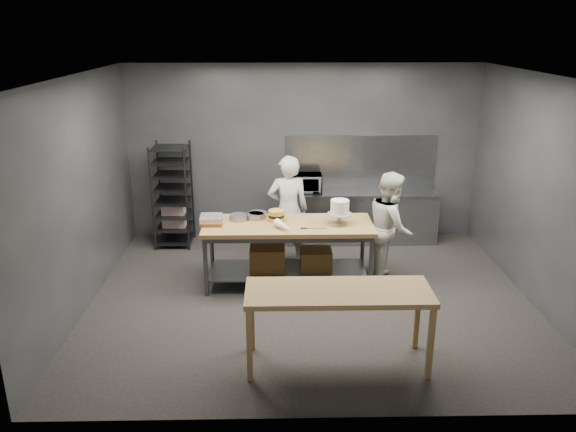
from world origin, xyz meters
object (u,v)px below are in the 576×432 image
Objects in this scene: layer_cake at (276,216)px; frosted_cake_stand at (340,209)px; speed_rack at (173,196)px; chef_behind at (288,210)px; microwave at (305,183)px; work_table at (288,246)px; chef_right at (390,227)px; near_counter at (338,297)px.

frosted_cake_stand is at bearing -9.34° from layer_cake.
chef_behind is (1.92, -0.84, 0.01)m from speed_rack.
microwave is 2.39× the size of layer_cake.
chef_right reaches higher than work_table.
frosted_cake_stand is at bearing 126.79° from chef_behind.
microwave is at bearing 2.05° from speed_rack.
near_counter is 8.80× the size of layer_cake.
chef_behind reaches higher than frosted_cake_stand.
speed_rack is 3.23× the size of microwave.
frosted_cake_stand is at bearing 83.68° from near_counter.
frosted_cake_stand is (0.73, -0.03, 0.57)m from work_table.
work_table is 0.47m from layer_cake.
near_counter is 3.69× the size of microwave.
frosted_cake_stand is (2.63, -1.63, 0.29)m from speed_rack.
layer_cake is (-0.18, -0.65, 0.13)m from chef_behind.
layer_cake is at bearing 170.66° from frosted_cake_stand.
chef_right is 0.84m from frosted_cake_stand.
microwave is (-0.17, 3.75, 0.24)m from near_counter.
microwave is 1.55× the size of frosted_cake_stand.
chef_behind is at bearing 99.64° from near_counter.
microwave is at bearing 78.78° from work_table.
work_table is 1.20× the size of near_counter.
microwave is (2.24, 0.08, 0.19)m from speed_rack.
chef_behind reaches higher than chef_right.
microwave reaches higher than layer_cake.
layer_cake is at bearing -40.38° from speed_rack.
microwave reaches higher than work_table.
work_table is 6.85× the size of frosted_cake_stand.
microwave is (-1.15, 1.57, 0.23)m from chef_right.
microwave is 1.64m from layer_cake.
chef_right is at bearing -53.76° from microwave.
speed_rack is 3.11m from frosted_cake_stand.
chef_behind is at bearing 74.30° from layer_cake.
frosted_cake_stand is (-0.76, -0.14, 0.33)m from chef_right.
chef_behind reaches higher than microwave.
speed_rack reaches higher than near_counter.
chef_right is (0.98, 2.18, 0.00)m from near_counter.
chef_right is at bearing 65.72° from near_counter.
layer_cake is at bearing -107.62° from microwave.
chef_right is (1.47, -0.65, -0.05)m from chef_behind.
microwave is at bearing 72.38° from layer_cake.
chef_right is 4.65× the size of frosted_cake_stand.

